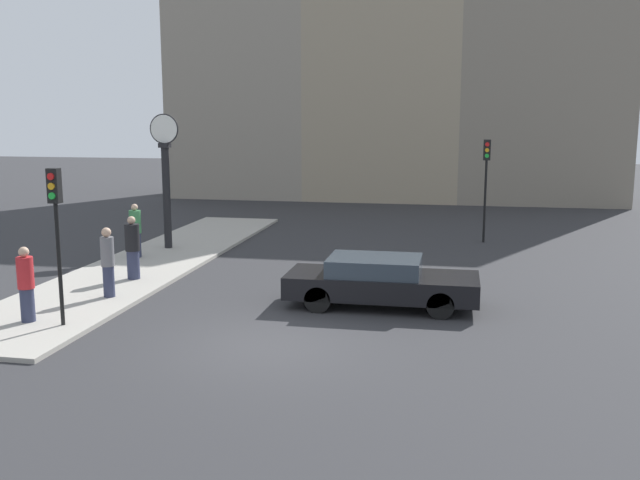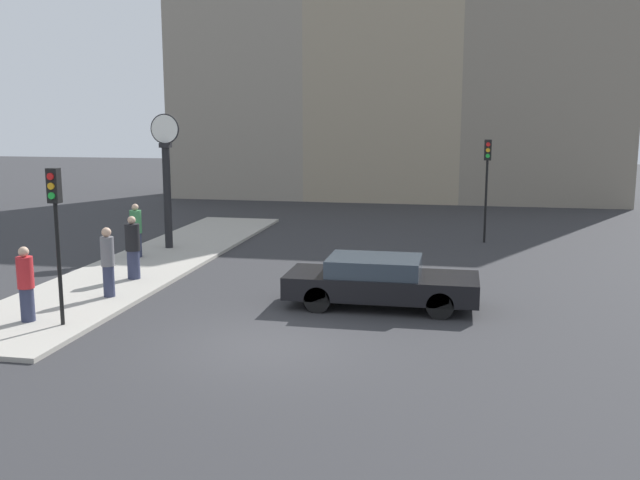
# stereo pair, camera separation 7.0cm
# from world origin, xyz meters

# --- Properties ---
(ground_plane) EXTENTS (120.00, 120.00, 0.00)m
(ground_plane) POSITION_xyz_m (0.00, 0.00, 0.00)
(ground_plane) COLOR #2D2D30
(sidewalk_corner) EXTENTS (3.40, 18.99, 0.11)m
(sidewalk_corner) POSITION_xyz_m (-5.79, 7.49, 0.05)
(sidewalk_corner) COLOR #A39E93
(sidewalk_corner) RESTS_ON ground_plane
(building_row) EXTENTS (25.14, 5.00, 18.36)m
(building_row) POSITION_xyz_m (0.12, 26.90, 8.29)
(building_row) COLOR gray
(building_row) RESTS_ON ground_plane
(sedan_car) EXTENTS (4.75, 1.85, 1.26)m
(sedan_car) POSITION_xyz_m (2.00, 3.47, 0.66)
(sedan_car) COLOR black
(sedan_car) RESTS_ON ground_plane
(traffic_light_near) EXTENTS (0.26, 0.24, 3.51)m
(traffic_light_near) POSITION_xyz_m (-4.78, 0.19, 2.63)
(traffic_light_near) COLOR black
(traffic_light_near) RESTS_ON sidewalk_corner
(traffic_light_far) EXTENTS (0.26, 0.24, 3.85)m
(traffic_light_far) POSITION_xyz_m (4.84, 13.34, 2.75)
(traffic_light_far) COLOR black
(traffic_light_far) RESTS_ON ground_plane
(street_clock) EXTENTS (1.04, 0.35, 4.68)m
(street_clock) POSITION_xyz_m (-6.18, 9.49, 2.59)
(street_clock) COLOR black
(street_clock) RESTS_ON sidewalk_corner
(pedestrian_green_hoodie) EXTENTS (0.38, 0.38, 1.77)m
(pedestrian_green_hoodie) POSITION_xyz_m (-6.54, 7.69, 0.99)
(pedestrian_green_hoodie) COLOR #2D334C
(pedestrian_green_hoodie) RESTS_ON sidewalk_corner
(pedestrian_grey_jacket) EXTENTS (0.34, 0.34, 1.81)m
(pedestrian_grey_jacket) POSITION_xyz_m (-4.95, 2.71, 1.03)
(pedestrian_grey_jacket) COLOR #2D334C
(pedestrian_grey_jacket) RESTS_ON sidewalk_corner
(pedestrian_red_top) EXTENTS (0.37, 0.37, 1.73)m
(pedestrian_red_top) POSITION_xyz_m (-5.70, 0.29, 0.97)
(pedestrian_red_top) COLOR #2D334C
(pedestrian_red_top) RESTS_ON sidewalk_corner
(pedestrian_black_jacket) EXTENTS (0.42, 0.42, 1.81)m
(pedestrian_black_jacket) POSITION_xyz_m (-5.23, 4.74, 1.00)
(pedestrian_black_jacket) COLOR #2D334C
(pedestrian_black_jacket) RESTS_ON sidewalk_corner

